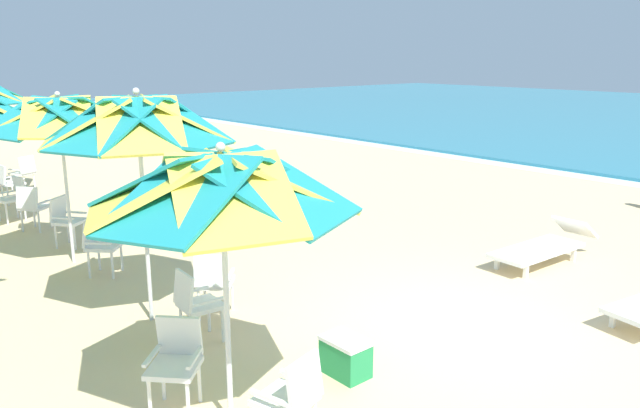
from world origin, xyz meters
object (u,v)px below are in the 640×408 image
Objects in this scene: plastic_chair_5 at (100,243)px; plastic_chair_6 at (33,205)px; beach_umbrella_0 at (222,186)px; plastic_chair_10 at (24,171)px; plastic_chair_4 at (66,218)px; beach_umbrella_2 at (59,116)px; cooler_box at (346,356)px; plastic_chair_3 at (195,302)px; plastic_chair_8 at (14,196)px; beach_umbrella_1 at (138,123)px; plastic_chair_2 at (214,280)px; plastic_chair_1 at (176,358)px; plastic_chair_0 at (292,395)px; sun_lounger_1 at (545,245)px; plastic_chair_9 at (9,181)px.

plastic_chair_5 and plastic_chair_6 have the same top height.
plastic_chair_10 is (-11.32, 1.55, -1.69)m from beach_umbrella_0.
plastic_chair_5 is (1.75, -0.12, 0.00)m from plastic_chair_4.
beach_umbrella_2 is 5.83m from cooler_box.
plastic_chair_4 is at bearing 177.66° from plastic_chair_3.
beach_umbrella_1 is at bearing -1.15° from plastic_chair_8.
plastic_chair_8 is 1.73× the size of cooler_box.
plastic_chair_2 is at bearing 54.33° from beach_umbrella_1.
beach_umbrella_2 reaches higher than plastic_chair_6.
beach_umbrella_0 is 8.85m from plastic_chair_8.
plastic_chair_3 is (-1.06, 0.81, 0.00)m from plastic_chair_1.
plastic_chair_3 is at bearing -1.34° from plastic_chair_5.
plastic_chair_0 is 1.00× the size of plastic_chair_6.
plastic_chair_4 is 0.40× the size of sun_lounger_1.
cooler_box is at bearing 8.94° from beach_umbrella_2.
cooler_box is at bearing 8.96° from plastic_chair_5.
beach_umbrella_2 reaches higher than plastic_chair_5.
plastic_chair_0 is at bearing -18.81° from plastic_chair_2.
sun_lounger_1 is at bearing 28.01° from plastic_chair_9.
plastic_chair_2 is 1.00× the size of plastic_chair_4.
plastic_chair_4 is 1.00× the size of plastic_chair_6.
beach_umbrella_1 is 6.45m from plastic_chair_8.
plastic_chair_9 is (-8.18, -0.18, 0.00)m from plastic_chair_2.
plastic_chair_5 is at bearing 174.86° from beach_umbrella_1.
plastic_chair_1 is 1.33m from plastic_chair_3.
beach_umbrella_1 is 2.11m from plastic_chair_2.
plastic_chair_5 is at bearing 167.52° from plastic_chair_1.
plastic_chair_10 is 0.40× the size of sun_lounger_1.
beach_umbrella_0 reaches higher than plastic_chair_0.
plastic_chair_1 is 0.32× the size of beach_umbrella_2.
plastic_chair_10 is at bearing 177.29° from plastic_chair_2.
plastic_chair_10 is (-11.95, 1.36, 0.00)m from plastic_chair_0.
beach_umbrella_0 reaches higher than plastic_chair_5.
plastic_chair_1 is at bearing -158.58° from beach_umbrella_0.
plastic_chair_0 is 5.18m from plastic_chair_5.
plastic_chair_1 is (-0.56, -0.22, -1.69)m from beach_umbrella_0.
plastic_chair_8 is at bearing -179.21° from plastic_chair_5.
plastic_chair_1 and plastic_chair_8 have the same top height.
cooler_box is (4.55, 0.72, -0.30)m from plastic_chair_5.
plastic_chair_5 is at bearing 8.83° from beach_umbrella_2.
plastic_chair_9 is 0.40× the size of sun_lounger_1.
sun_lounger_1 is (1.62, 5.03, -0.22)m from plastic_chair_2.
plastic_chair_8 is (-7.05, 0.01, 0.00)m from plastic_chair_3.
plastic_chair_2 is 1.00× the size of plastic_chair_5.
plastic_chair_3 and plastic_chair_5 have the same top height.
plastic_chair_1 is 6.37m from sun_lounger_1.
plastic_chair_6 and plastic_chair_8 have the same top height.
beach_umbrella_1 reaches higher than plastic_chair_1.
plastic_chair_0 is 2.29m from plastic_chair_3.
plastic_chair_0 is at bearing -5.16° from plastic_chair_5.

